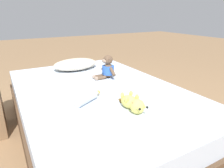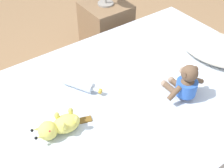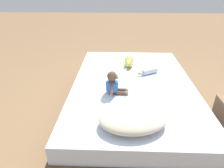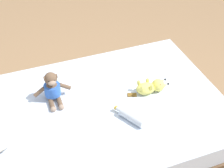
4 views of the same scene
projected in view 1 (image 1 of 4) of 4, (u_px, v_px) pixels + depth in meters
name	position (u px, v px, depth m)	size (l,w,h in m)	color
ground_plane	(99.00, 132.00, 1.93)	(16.00, 16.00, 0.00)	#93704C
bed	(99.00, 111.00, 1.86)	(1.35, 2.05, 0.45)	brown
pillow	(75.00, 64.00, 2.37)	(0.58, 0.45, 0.11)	beige
plush_monkey	(107.00, 69.00, 2.04)	(0.23, 0.29, 0.24)	brown
plush_yellow_creature	(133.00, 103.00, 1.37)	(0.12, 0.33, 0.10)	#EAE066
glass_bottle	(86.00, 99.00, 1.49)	(0.25, 0.16, 0.06)	silver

